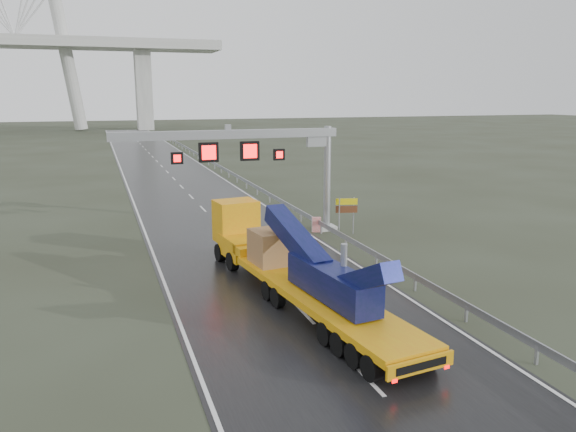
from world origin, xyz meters
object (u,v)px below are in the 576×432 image
object	(u,v)px
heavy_haul_truck	(283,259)
exit_sign_pair	(346,209)
striped_barrier	(316,225)
sign_gantry	(260,152)

from	to	relation	value
heavy_haul_truck	exit_sign_pair	bearing A→B (deg)	43.47
exit_sign_pair	striped_barrier	xyz separation A→B (m)	(-1.63, 1.35, -1.26)
sign_gantry	striped_barrier	xyz separation A→B (m)	(3.90, -0.34, -5.10)
heavy_haul_truck	exit_sign_pair	size ratio (longest dim) A/B	6.97
heavy_haul_truck	exit_sign_pair	world-z (taller)	heavy_haul_truck
exit_sign_pair	striped_barrier	size ratio (longest dim) A/B	2.48
sign_gantry	heavy_haul_truck	world-z (taller)	sign_gantry
exit_sign_pair	striped_barrier	distance (m)	2.46
striped_barrier	exit_sign_pair	bearing A→B (deg)	-23.44
sign_gantry	exit_sign_pair	size ratio (longest dim) A/B	5.90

